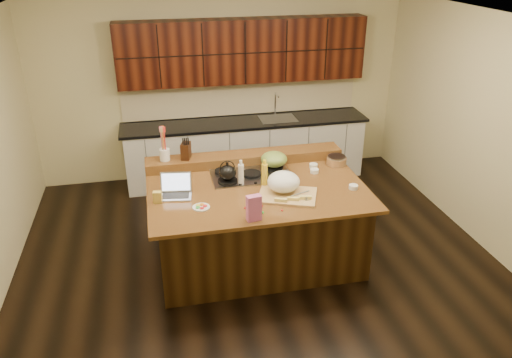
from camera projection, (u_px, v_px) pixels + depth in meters
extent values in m
cube|color=black|center=(257.00, 257.00, 5.92)|extent=(5.50, 5.00, 0.01)
cube|color=silver|center=(257.00, 20.00, 4.74)|extent=(5.50, 5.00, 0.01)
cube|color=beige|center=(222.00, 89.00, 7.54)|extent=(5.50, 0.01, 2.70)
cube|color=beige|center=(342.00, 301.00, 3.13)|extent=(5.50, 0.01, 2.70)
cube|color=beige|center=(486.00, 132.00, 5.86)|extent=(0.01, 5.00, 2.70)
cube|color=black|center=(257.00, 225.00, 5.73)|extent=(2.22, 1.42, 0.88)
cube|color=black|center=(257.00, 189.00, 5.53)|extent=(2.40, 1.60, 0.04)
cube|color=black|center=(245.00, 158.00, 6.11)|extent=(2.40, 0.30, 0.12)
cube|color=gray|center=(251.00, 176.00, 5.78)|extent=(0.92, 0.52, 0.02)
cylinder|color=black|center=(224.00, 172.00, 5.83)|extent=(0.22, 0.22, 0.03)
cylinder|color=black|center=(274.00, 167.00, 5.94)|extent=(0.22, 0.22, 0.03)
cylinder|color=black|center=(228.00, 181.00, 5.60)|extent=(0.22, 0.22, 0.03)
cylinder|color=black|center=(279.00, 176.00, 5.71)|extent=(0.22, 0.22, 0.03)
cylinder|color=black|center=(251.00, 174.00, 5.77)|extent=(0.22, 0.22, 0.03)
cube|color=silver|center=(246.00, 151.00, 7.69)|extent=(3.60, 0.62, 0.90)
cube|color=black|center=(246.00, 122.00, 7.49)|extent=(3.70, 0.66, 0.04)
cube|color=gray|center=(278.00, 119.00, 7.57)|extent=(0.55, 0.42, 0.01)
cylinder|color=gray|center=(275.00, 104.00, 7.65)|extent=(0.02, 0.02, 0.36)
cube|color=black|center=(243.00, 51.00, 7.17)|extent=(3.60, 0.34, 0.90)
cube|color=beige|center=(242.00, 98.00, 7.64)|extent=(3.60, 0.03, 0.50)
ellipsoid|color=black|center=(227.00, 173.00, 5.55)|extent=(0.25, 0.25, 0.17)
ellipsoid|color=olive|center=(274.00, 159.00, 5.90)|extent=(0.35, 0.35, 0.17)
cube|color=#B7B7BC|center=(176.00, 196.00, 5.31)|extent=(0.36, 0.28, 0.02)
cube|color=black|center=(176.00, 195.00, 5.31)|extent=(0.30, 0.18, 0.00)
cube|color=#B7B7BC|center=(176.00, 182.00, 5.36)|extent=(0.34, 0.12, 0.21)
cube|color=silver|center=(176.00, 182.00, 5.36)|extent=(0.31, 0.10, 0.18)
cylinder|color=gold|center=(265.00, 175.00, 5.48)|extent=(0.08, 0.08, 0.27)
cylinder|color=silver|center=(241.00, 175.00, 5.52)|extent=(0.08, 0.08, 0.25)
cube|color=tan|center=(287.00, 195.00, 5.32)|extent=(0.72, 0.63, 0.03)
ellipsoid|color=white|center=(284.00, 182.00, 5.34)|extent=(0.35, 0.35, 0.22)
cube|color=#EDD872|center=(281.00, 200.00, 5.16)|extent=(0.13, 0.04, 0.04)
cube|color=#EDD872|center=(293.00, 199.00, 5.18)|extent=(0.13, 0.04, 0.04)
cube|color=#EDD872|center=(305.00, 197.00, 5.21)|extent=(0.13, 0.04, 0.04)
cylinder|color=gray|center=(300.00, 193.00, 5.31)|extent=(0.23, 0.10, 0.01)
cylinder|color=white|center=(353.00, 187.00, 5.48)|extent=(0.12, 0.12, 0.04)
cylinder|color=white|center=(314.00, 171.00, 5.86)|extent=(0.12, 0.12, 0.04)
cylinder|color=white|center=(313.00, 166.00, 5.99)|extent=(0.13, 0.13, 0.04)
cylinder|color=#996B3F|center=(336.00, 161.00, 6.06)|extent=(0.28, 0.28, 0.09)
cone|color=silver|center=(306.00, 199.00, 5.19)|extent=(0.09, 0.09, 0.07)
cube|color=#C65D98|center=(254.00, 208.00, 4.82)|extent=(0.15, 0.10, 0.26)
cylinder|color=white|center=(201.00, 207.00, 5.10)|extent=(0.21, 0.21, 0.01)
cube|color=gold|center=(158.00, 197.00, 5.17)|extent=(0.10, 0.08, 0.13)
cylinder|color=white|center=(165.00, 155.00, 5.87)|extent=(0.15, 0.15, 0.14)
cube|color=black|center=(186.00, 151.00, 5.90)|extent=(0.14, 0.18, 0.20)
ellipsoid|color=red|center=(283.00, 202.00, 5.19)|extent=(0.02, 0.02, 0.02)
ellipsoid|color=#198C26|center=(260.00, 213.00, 4.98)|extent=(0.02, 0.02, 0.02)
ellipsoid|color=red|center=(245.00, 208.00, 5.08)|extent=(0.02, 0.02, 0.02)
ellipsoid|color=#198C26|center=(279.00, 204.00, 5.16)|extent=(0.02, 0.02, 0.02)
ellipsoid|color=red|center=(262.00, 206.00, 5.11)|extent=(0.02, 0.02, 0.02)
ellipsoid|color=#198C26|center=(263.00, 212.00, 5.00)|extent=(0.02, 0.02, 0.02)
ellipsoid|color=red|center=(255.00, 211.00, 5.02)|extent=(0.02, 0.02, 0.02)
ellipsoid|color=#198C26|center=(258.00, 204.00, 5.16)|extent=(0.02, 0.02, 0.02)
ellipsoid|color=red|center=(282.00, 210.00, 5.03)|extent=(0.02, 0.02, 0.02)
ellipsoid|color=#198C26|center=(263.00, 213.00, 4.99)|extent=(0.02, 0.02, 0.02)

